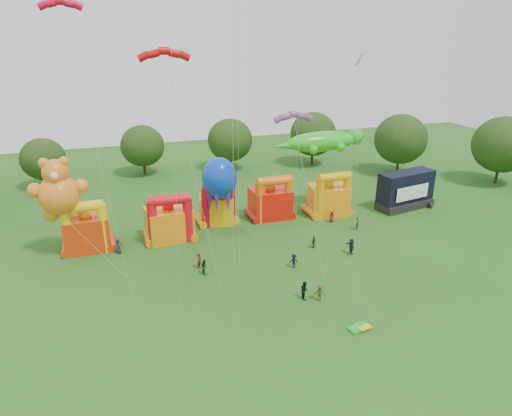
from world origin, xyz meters
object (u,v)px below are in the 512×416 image
object	(u,v)px
octopus_kite	(227,196)
spectator_0	(119,246)
spectator_4	(314,242)
bouncy_castle_2	(217,207)
teddy_bear_kite	(80,226)
gecko_kite	(324,151)
stage_trailer	(406,190)
bouncy_castle_0	(87,230)

from	to	relation	value
octopus_kite	spectator_0	world-z (taller)	octopus_kite
spectator_0	spectator_4	xyz separation A→B (m)	(22.42, -5.87, -0.16)
bouncy_castle_2	teddy_bear_kite	world-z (taller)	teddy_bear_kite
gecko_kite	octopus_kite	bearing A→B (deg)	-170.91
spectator_4	octopus_kite	bearing A→B (deg)	-83.89
bouncy_castle_2	spectator_4	size ratio (longest dim) A/B	3.89
stage_trailer	teddy_bear_kite	xyz separation A→B (m)	(-44.67, -3.18, 1.77)
bouncy_castle_0	bouncy_castle_2	size ratio (longest dim) A/B	1.09
bouncy_castle_0	stage_trailer	bearing A→B (deg)	0.07
stage_trailer	spectator_4	world-z (taller)	stage_trailer
octopus_kite	spectator_4	bearing A→B (deg)	-44.89
teddy_bear_kite	spectator_4	size ratio (longest dim) A/B	7.71
bouncy_castle_0	stage_trailer	world-z (taller)	bouncy_castle_0
stage_trailer	spectator_0	xyz separation A→B (m)	(-40.91, -2.26, -1.73)
bouncy_castle_0	teddy_bear_kite	bearing A→B (deg)	-96.81
bouncy_castle_0	spectator_0	xyz separation A→B (m)	(3.39, -2.21, -1.55)
teddy_bear_kite	octopus_kite	xyz separation A→B (m)	(17.66, 3.54, 0.28)
stage_trailer	gecko_kite	size ratio (longest dim) A/B	0.66
bouncy_castle_0	spectator_0	distance (m)	4.34
stage_trailer	spectator_0	size ratio (longest dim) A/B	4.90
bouncy_castle_2	spectator_4	bearing A→B (deg)	-50.28
gecko_kite	teddy_bear_kite	bearing A→B (deg)	-169.69
stage_trailer	teddy_bear_kite	world-z (taller)	teddy_bear_kite
octopus_kite	spectator_0	xyz separation A→B (m)	(-13.89, -2.62, -3.78)
stage_trailer	spectator_4	size ratio (longest dim) A/B	5.92
octopus_kite	teddy_bear_kite	bearing A→B (deg)	-168.67
stage_trailer	spectator_0	world-z (taller)	stage_trailer
bouncy_castle_2	spectator_0	bearing A→B (deg)	-158.20
teddy_bear_kite	bouncy_castle_0	bearing A→B (deg)	83.19
teddy_bear_kite	spectator_4	bearing A→B (deg)	-10.72
bouncy_castle_2	bouncy_castle_0	bearing A→B (deg)	-169.54
spectator_0	spectator_4	world-z (taller)	spectator_0
bouncy_castle_0	octopus_kite	xyz separation A→B (m)	(17.29, 0.41, 2.23)
teddy_bear_kite	gecko_kite	distance (m)	33.24
bouncy_castle_2	gecko_kite	bearing A→B (deg)	-1.05
teddy_bear_kite	spectator_4	xyz separation A→B (m)	(26.19, -4.96, -3.66)
stage_trailer	spectator_4	bearing A→B (deg)	-156.25
gecko_kite	spectator_0	size ratio (longest dim) A/B	7.40
stage_trailer	spectator_0	distance (m)	41.01
octopus_kite	spectator_4	distance (m)	12.66
bouncy_castle_2	teddy_bear_kite	bearing A→B (deg)	-159.95
teddy_bear_kite	spectator_0	bearing A→B (deg)	13.64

